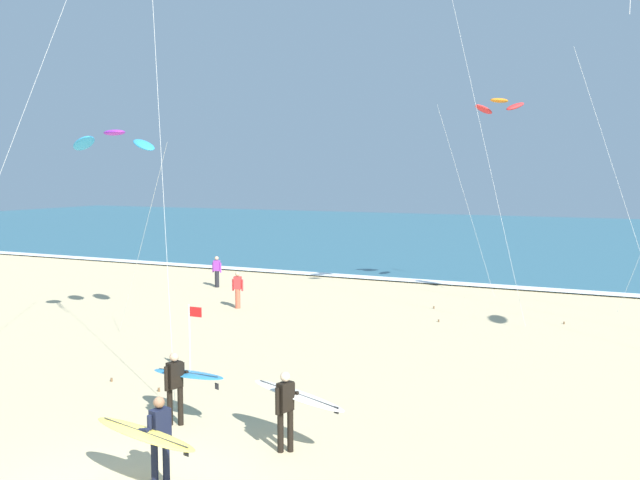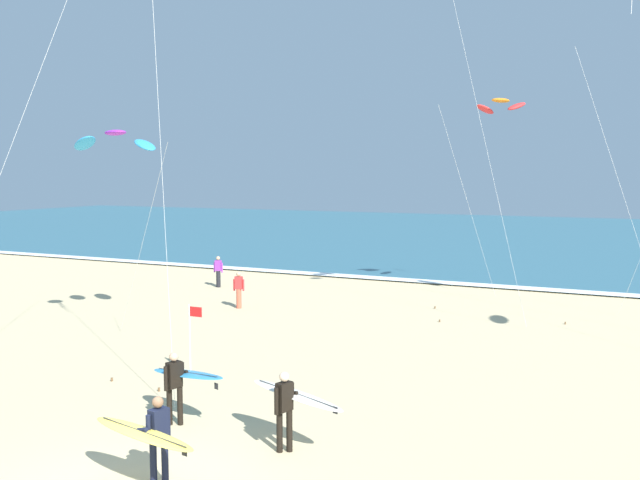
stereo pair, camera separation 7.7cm
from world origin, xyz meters
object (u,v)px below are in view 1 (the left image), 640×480
Objects in this scene: lifeguard_flag at (191,333)px; bystander_red_top at (238,290)px; surfer_lead at (291,401)px; surfer_third at (152,435)px; kite_arc_amber_extra at (499,106)px; bystander_purple_top at (217,271)px; kite_arc_violet_far at (115,141)px; surfer_trailing at (181,378)px.

bystander_red_top is at bearing 114.18° from lifeguard_flag.
surfer_lead is 15.35m from bystander_red_top.
surfer_third is 0.29× the size of kite_arc_amber_extra.
kite_arc_amber_extra is (0.57, 19.47, 7.77)m from surfer_lead.
surfer_lead is at bearing -34.26° from lifeguard_flag.
bystander_purple_top is at bearing -168.30° from kite_arc_amber_extra.
surfer_third is at bearing -46.37° from kite_arc_violet_far.
surfer_third is at bearing -63.54° from bystander_red_top.
kite_arc_amber_extra reaches higher than bystander_purple_top.
surfer_trailing is 21.00m from kite_arc_amber_extra.
kite_arc_violet_far reaches higher than surfer_third.
bystander_red_top is (1.57, 5.61, -6.13)m from kite_arc_violet_far.
bystander_red_top is (-7.55, 15.16, -0.24)m from surfer_third.
surfer_third is 0.36× the size of kite_arc_violet_far.
surfer_trailing is at bearing -100.58° from kite_arc_amber_extra.
surfer_lead reaches higher than bystander_purple_top.
surfer_lead is 13.89m from kite_arc_violet_far.
surfer_lead is 20.97m from kite_arc_amber_extra.
bystander_red_top is 5.74m from bystander_purple_top.
surfer_trailing is at bearing 174.38° from surfer_lead.
surfer_lead is 5.93m from lifeguard_flag.
surfer_lead is 0.99× the size of surfer_third.
surfer_third is 1.66× the size of bystander_red_top.
surfer_third is 1.26× the size of lifeguard_flag.
kite_arc_violet_far reaches higher than surfer_trailing.
surfer_trailing is at bearing -63.78° from bystander_red_top.
lifeguard_flag is (7.95, -13.35, 0.45)m from bystander_purple_top.
surfer_lead is 0.36× the size of kite_arc_violet_far.
bystander_red_top and bystander_purple_top have the same top height.
surfer_trailing is at bearing 117.42° from surfer_third.
surfer_lead is 1.63× the size of bystander_red_top.
kite_arc_violet_far is 8.74m from lifeguard_flag.
surfer_lead is at bearing -52.41° from bystander_purple_top.
surfer_trailing is at bearing -59.03° from bystander_purple_top.
surfer_lead reaches higher than bystander_red_top.
kite_arc_amber_extra reaches higher than lifeguard_flag.
kite_arc_violet_far reaches higher than surfer_lead.
kite_arc_violet_far reaches higher than bystander_red_top.
bystander_purple_top is (-11.41, 19.41, -0.24)m from surfer_third.
surfer_trailing is 13.54m from bystander_red_top.
kite_arc_violet_far is at bearing 148.26° from lifeguard_flag.
bystander_purple_top is at bearing 120.97° from surfer_trailing.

